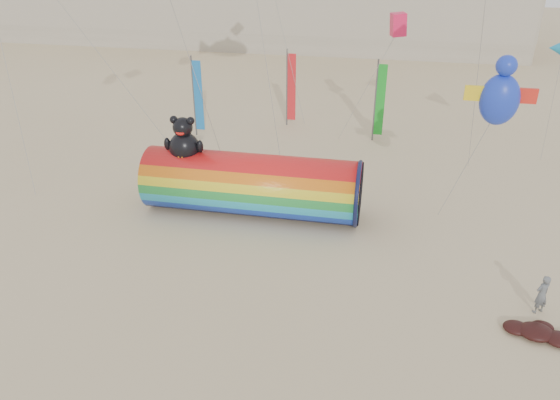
# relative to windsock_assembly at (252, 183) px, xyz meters

# --- Properties ---
(ground) EXTENTS (160.00, 160.00, 0.00)m
(ground) POSITION_rel_windsock_assembly_xyz_m (1.48, -4.52, -1.57)
(ground) COLOR #CCB58C
(ground) RESTS_ON ground
(windsock_assembly) EXTENTS (10.28, 3.13, 4.74)m
(windsock_assembly) POSITION_rel_windsock_assembly_xyz_m (0.00, 0.00, 0.00)
(windsock_assembly) COLOR red
(windsock_assembly) RESTS_ON ground
(kite_handler) EXTENTS (0.68, 0.62, 1.57)m
(kite_handler) POSITION_rel_windsock_assembly_xyz_m (12.01, -5.34, -0.79)
(kite_handler) COLOR slate
(kite_handler) RESTS_ON ground
(fabric_bundle) EXTENTS (2.62, 1.35, 0.41)m
(fabric_bundle) POSITION_rel_windsock_assembly_xyz_m (11.85, -6.72, -1.40)
(fabric_bundle) COLOR #3E0F0B
(fabric_bundle) RESTS_ON ground
(festival_banners) EXTENTS (12.09, 3.17, 5.20)m
(festival_banners) POSITION_rel_windsock_assembly_xyz_m (-0.31, 11.12, 1.06)
(festival_banners) COLOR #59595E
(festival_banners) RESTS_ON ground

